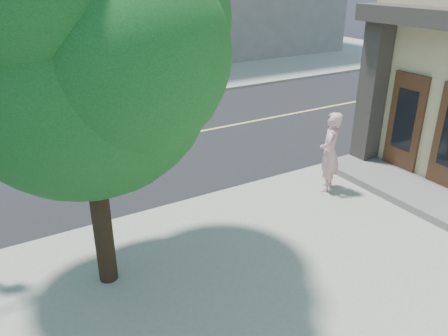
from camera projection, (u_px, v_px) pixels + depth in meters
sidewalk_ne at (169, 48)px, 32.02m from camera, size 29.00×25.00×0.12m
man_on_phone at (330, 152)px, 10.94m from camera, size 0.87×0.82×2.00m
street_tree at (85, 32)px, 6.39m from camera, size 4.99×4.54×6.62m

